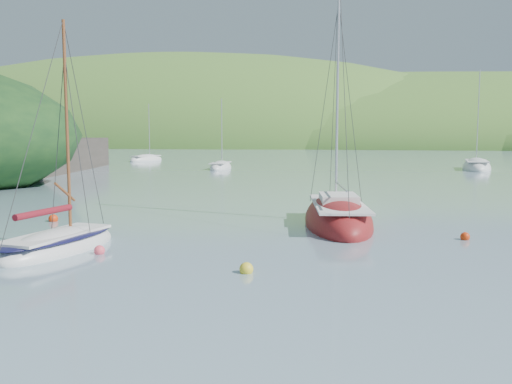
% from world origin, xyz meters
% --- Properties ---
extents(ground, '(700.00, 700.00, 0.00)m').
position_xyz_m(ground, '(0.00, 0.00, 0.00)').
color(ground, '#738CA0').
rests_on(ground, ground).
extents(shoreline_hills, '(690.00, 135.00, 56.00)m').
position_xyz_m(shoreline_hills, '(-9.66, 172.42, 0.00)').
color(shoreline_hills, '#356225').
rests_on(shoreline_hills, ground).
extents(daysailer_white, '(2.98, 6.15, 9.08)m').
position_xyz_m(daysailer_white, '(-4.97, 3.08, 0.21)').
color(daysailer_white, white).
rests_on(daysailer_white, ground).
extents(sloop_red, '(4.46, 9.22, 13.08)m').
position_xyz_m(sloop_red, '(4.78, 10.92, 0.24)').
color(sloop_red, maroon).
rests_on(sloop_red, ground).
extents(distant_sloop_a, '(2.43, 6.23, 8.76)m').
position_xyz_m(distant_sloop_a, '(-10.91, 47.67, 0.16)').
color(distant_sloop_a, white).
rests_on(distant_sloop_a, ground).
extents(distant_sloop_b, '(3.92, 8.88, 12.28)m').
position_xyz_m(distant_sloop_b, '(17.84, 52.58, 0.20)').
color(distant_sloop_b, white).
rests_on(distant_sloop_b, ground).
extents(distant_sloop_c, '(4.18, 6.69, 9.01)m').
position_xyz_m(distant_sloop_c, '(-26.02, 62.12, 0.16)').
color(distant_sloop_c, white).
rests_on(distant_sloop_c, ground).
extents(mooring_buoys, '(19.41, 8.42, 0.46)m').
position_xyz_m(mooring_buoys, '(-0.91, 5.50, 0.12)').
color(mooring_buoys, yellow).
rests_on(mooring_buoys, ground).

